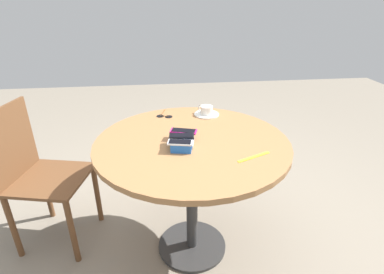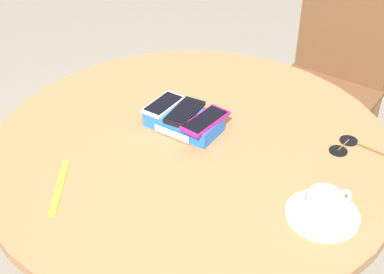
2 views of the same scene
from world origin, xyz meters
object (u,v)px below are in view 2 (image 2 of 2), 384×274
(phone_box, at_px, (183,121))
(sunglasses, at_px, (347,146))
(phone_black, at_px, (185,112))
(lanyard_strap, at_px, (60,187))
(chair_near_window, at_px, (325,87))
(phone_magenta, at_px, (205,120))
(coffee_cup, at_px, (326,204))
(round_table, at_px, (192,177))
(saucer, at_px, (322,215))
(phone_white, at_px, (164,104))

(phone_box, relative_size, sunglasses, 1.34)
(phone_black, bearing_deg, sunglasses, 10.37)
(phone_box, xyz_separation_m, lanyard_strap, (-0.18, -0.34, -0.02))
(chair_near_window, bearing_deg, phone_box, -106.57)
(phone_magenta, relative_size, chair_near_window, 0.17)
(phone_box, bearing_deg, coffee_cup, -24.81)
(round_table, relative_size, coffee_cup, 11.42)
(phone_magenta, bearing_deg, saucer, -27.87)
(round_table, bearing_deg, phone_black, 127.35)
(saucer, bearing_deg, coffee_cup, 44.22)
(phone_magenta, xyz_separation_m, sunglasses, (0.36, 0.09, -0.05))
(lanyard_strap, height_order, sunglasses, sunglasses)
(phone_black, relative_size, coffee_cup, 1.45)
(phone_black, relative_size, saucer, 0.83)
(saucer, height_order, lanyard_strap, saucer)
(coffee_cup, bearing_deg, phone_box, 155.19)
(saucer, bearing_deg, phone_black, 154.16)
(phone_black, bearing_deg, phone_white, 168.65)
(round_table, bearing_deg, coffee_cup, -20.48)
(phone_black, bearing_deg, coffee_cup, -25.51)
(phone_black, xyz_separation_m, coffee_cup, (0.42, -0.20, -0.02))
(lanyard_strap, bearing_deg, phone_magenta, 53.27)
(round_table, xyz_separation_m, phone_box, (-0.05, 0.06, 0.14))
(saucer, relative_size, coffee_cup, 1.75)
(round_table, xyz_separation_m, lanyard_strap, (-0.22, -0.28, 0.12))
(phone_box, xyz_separation_m, phone_magenta, (0.07, -0.01, 0.03))
(lanyard_strap, bearing_deg, phone_white, 73.08)
(phone_black, height_order, sunglasses, phone_black)
(lanyard_strap, relative_size, sunglasses, 1.21)
(phone_magenta, bearing_deg, lanyard_strap, -126.73)
(round_table, xyz_separation_m, phone_black, (-0.05, 0.06, 0.17))
(round_table, distance_m, chair_near_window, 0.98)
(phone_box, xyz_separation_m, phone_white, (-0.07, 0.02, 0.03))
(phone_magenta, relative_size, sunglasses, 0.96)
(saucer, xyz_separation_m, chair_near_window, (-0.16, 1.08, -0.30))
(phone_white, relative_size, saucer, 0.82)
(chair_near_window, bearing_deg, phone_white, -110.93)
(sunglasses, relative_size, chair_near_window, 0.17)
(lanyard_strap, relative_size, chair_near_window, 0.21)
(round_table, height_order, phone_magenta, phone_magenta)
(chair_near_window, bearing_deg, phone_magenta, -102.30)
(phone_white, bearing_deg, lanyard_strap, -106.92)
(phone_black, distance_m, phone_magenta, 0.07)
(saucer, bearing_deg, phone_magenta, 152.13)
(round_table, height_order, chair_near_window, chair_near_window)
(phone_white, bearing_deg, phone_magenta, -12.58)
(saucer, xyz_separation_m, lanyard_strap, (-0.60, -0.14, -0.00))
(round_table, distance_m, phone_box, 0.16)
(chair_near_window, bearing_deg, saucer, -81.69)
(phone_box, distance_m, saucer, 0.46)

